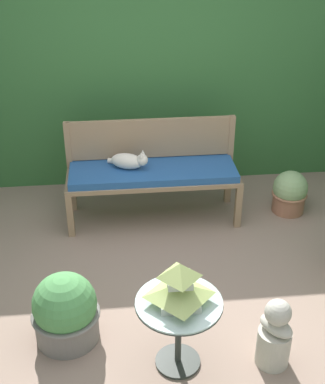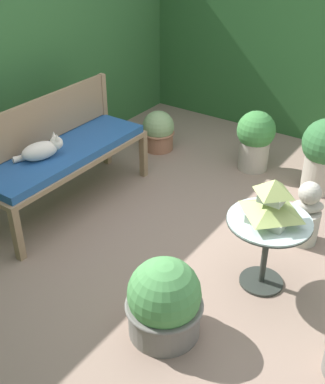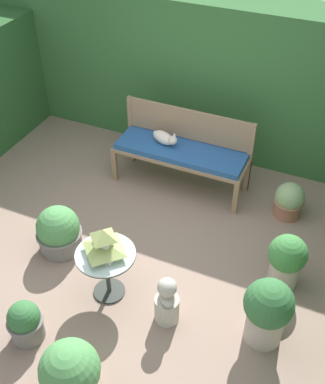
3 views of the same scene
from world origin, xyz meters
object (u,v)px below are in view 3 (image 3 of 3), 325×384
(garden_bench, at_px, (181,154))
(potted_plant_table_far, at_px, (267,310))
(cat, at_px, (165,138))
(potted_plant_table_near, at_px, (286,260))
(potted_plant_path_edge, at_px, (70,372))
(garden_bust, at_px, (167,302))
(potted_plant_patio_mid, at_px, (59,231))
(potted_plant_bench_right, at_px, (289,201))
(pagoda_birdhouse, at_px, (104,244))
(potted_plant_bench_left, at_px, (25,322))
(patio_table, at_px, (106,262))

(garden_bench, bearing_deg, potted_plant_table_far, -48.95)
(cat, distance_m, potted_plant_table_near, 2.11)
(potted_plant_table_near, xyz_separation_m, potted_plant_path_edge, (-1.34, -1.82, -0.10))
(garden_bust, bearing_deg, potted_plant_path_edge, -59.34)
(garden_bench, height_order, cat, cat)
(garden_bust, distance_m, potted_plant_table_near, 1.25)
(garden_bust, xyz_separation_m, potted_plant_patio_mid, (-1.42, 0.38, 0.01))
(garden_bust, xyz_separation_m, potted_plant_table_near, (0.89, 0.87, 0.09))
(potted_plant_table_far, xyz_separation_m, potted_plant_bench_right, (-0.17, 1.76, -0.18))
(garden_bench, distance_m, pagoda_birdhouse, 1.89)
(garden_bust, relative_size, potted_plant_path_edge, 1.04)
(potted_plant_bench_left, bearing_deg, garden_bench, 80.95)
(patio_table, height_order, potted_plant_patio_mid, patio_table)
(potted_plant_table_far, bearing_deg, patio_table, -175.78)
(potted_plant_table_far, bearing_deg, pagoda_birdhouse, -175.78)
(potted_plant_path_edge, bearing_deg, cat, 98.60)
(potted_plant_patio_mid, bearing_deg, garden_bust, -14.90)
(potted_plant_table_far, height_order, potted_plant_bench_right, potted_plant_table_far)
(pagoda_birdhouse, bearing_deg, patio_table, 180.00)
(cat, bearing_deg, potted_plant_table_near, -12.15)
(patio_table, bearing_deg, potted_plant_table_near, 27.74)
(garden_bust, bearing_deg, potted_plant_table_near, 99.80)
(garden_bench, bearing_deg, cat, 172.28)
(potted_plant_bench_left, bearing_deg, potted_plant_patio_mid, 107.81)
(potted_plant_table_far, bearing_deg, potted_plant_patio_mid, 174.80)
(cat, bearing_deg, patio_table, -63.56)
(garden_bench, distance_m, potted_plant_bench_right, 1.40)
(cat, distance_m, potted_plant_table_far, 2.53)
(cat, bearing_deg, potted_plant_patio_mid, -89.27)
(potted_plant_table_far, relative_size, potted_plant_patio_mid, 1.29)
(potted_plant_bench_left, bearing_deg, patio_table, 60.30)
(patio_table, bearing_deg, potted_plant_path_edge, -78.31)
(cat, bearing_deg, potted_plant_table_far, -26.07)
(garden_bust, bearing_deg, potted_plant_bench_right, 125.33)
(potted_plant_table_near, bearing_deg, potted_plant_patio_mid, -168.04)
(pagoda_birdhouse, bearing_deg, cat, 96.95)
(cat, relative_size, potted_plant_bench_left, 0.87)
(potted_plant_table_near, bearing_deg, pagoda_birdhouse, -152.26)
(potted_plant_bench_left, relative_size, potted_plant_table_near, 0.71)
(patio_table, relative_size, garden_bust, 1.06)
(garden_bench, bearing_deg, potted_plant_table_near, -34.43)
(patio_table, height_order, potted_plant_bench_right, patio_table)
(cat, height_order, potted_plant_patio_mid, cat)
(potted_plant_patio_mid, height_order, potted_plant_path_edge, potted_plant_patio_mid)
(potted_plant_table_far, relative_size, potted_plant_path_edge, 1.35)
(garden_bust, distance_m, potted_plant_path_edge, 1.05)
(potted_plant_path_edge, bearing_deg, potted_plant_table_far, 40.32)
(patio_table, xyz_separation_m, potted_plant_table_near, (1.55, 0.81, -0.10))
(patio_table, relative_size, pagoda_birdhouse, 1.68)
(garden_bench, distance_m, potted_plant_patio_mid, 1.75)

